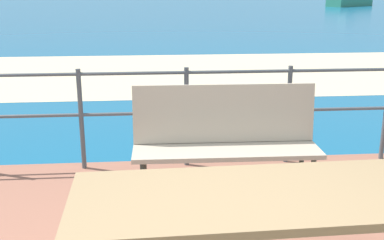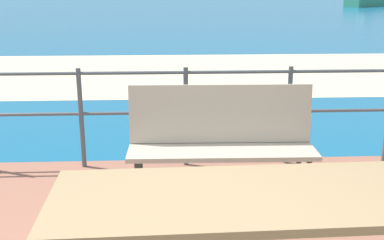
% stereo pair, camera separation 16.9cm
% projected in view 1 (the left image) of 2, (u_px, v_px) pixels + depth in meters
% --- Properties ---
extents(sea_water, '(90.00, 90.00, 0.01)m').
position_uv_depth(sea_water, '(154.00, 6.00, 40.57)').
color(sea_water, '#145B84').
rests_on(sea_water, ground).
extents(beach_strip, '(54.01, 4.98, 0.01)m').
position_uv_depth(beach_strip, '(167.00, 72.00, 9.78)').
color(beach_strip, beige).
rests_on(beach_strip, ground).
extents(picnic_table, '(1.90, 1.45, 0.77)m').
position_uv_depth(picnic_table, '(270.00, 226.00, 2.23)').
color(picnic_table, '#8C704C').
rests_on(picnic_table, patio_paving).
extents(park_bench, '(1.47, 0.44, 0.93)m').
position_uv_depth(park_bench, '(225.00, 134.00, 3.75)').
color(park_bench, tan).
rests_on(park_bench, patio_paving).
extents(railing_fence, '(5.94, 0.04, 0.96)m').
position_uv_depth(railing_fence, '(186.00, 106.00, 4.44)').
color(railing_fence, '#4C5156').
rests_on(railing_fence, patio_paving).
extents(boat_near, '(5.04, 4.10, 1.36)m').
position_uv_depth(boat_near, '(350.00, 1.00, 39.72)').
color(boat_near, '#338466').
rests_on(boat_near, sea_water).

